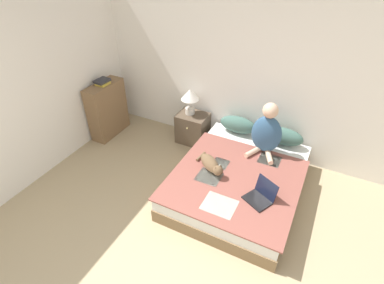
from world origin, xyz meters
TOP-DOWN VIEW (x-y plane):
  - wall_back at (0.00, 3.16)m, footprint 5.93×0.05m
  - wall_side at (-2.49, 1.57)m, footprint 0.05×4.13m
  - bed at (0.20, 2.10)m, footprint 1.58×1.98m
  - pillow_near at (-0.14, 2.94)m, footprint 0.57×0.24m
  - pillow_far at (0.55, 2.94)m, footprint 0.57×0.24m
  - person_sitting at (0.36, 2.65)m, footprint 0.42×0.41m
  - cat_tabby at (-0.15, 1.94)m, footprint 0.46×0.44m
  - laptop_open at (0.58, 1.72)m, footprint 0.39×0.38m
  - nightstand at (-0.90, 2.89)m, footprint 0.48×0.41m
  - table_lamp at (-0.96, 2.91)m, footprint 0.28×0.28m
  - bookshelf at (-2.30, 2.46)m, footprint 0.28×0.71m
  - book_stack_top at (-2.30, 2.46)m, footprint 0.20×0.24m

SIDE VIEW (x-z plane):
  - bed at x=0.20m, z-range 0.00..0.37m
  - nightstand at x=-0.90m, z-range 0.00..0.51m
  - laptop_open at x=0.58m, z-range 0.31..0.55m
  - bookshelf at x=-2.30m, z-range 0.00..0.92m
  - cat_tabby at x=-0.15m, z-range 0.37..0.56m
  - pillow_near at x=-0.14m, z-range 0.38..0.64m
  - pillow_far at x=0.55m, z-range 0.38..0.64m
  - person_sitting at x=0.36m, z-range 0.32..1.07m
  - table_lamp at x=-0.96m, z-range 0.59..1.02m
  - book_stack_top at x=-2.30m, z-range 0.93..1.00m
  - wall_back at x=0.00m, z-range 0.00..2.55m
  - wall_side at x=-2.49m, z-range 0.00..2.55m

